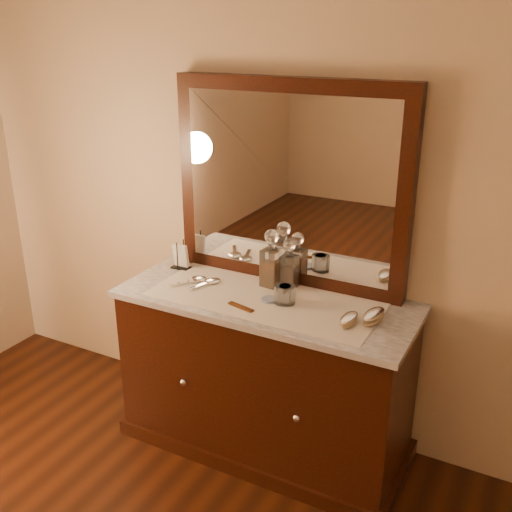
% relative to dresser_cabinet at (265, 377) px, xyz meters
% --- Properties ---
extents(dresser_cabinet, '(1.40, 0.55, 0.82)m').
position_rel_dresser_cabinet_xyz_m(dresser_cabinet, '(0.00, 0.00, 0.00)').
color(dresser_cabinet, black).
rests_on(dresser_cabinet, floor).
extents(dresser_plinth, '(1.46, 0.59, 0.08)m').
position_rel_dresser_cabinet_xyz_m(dresser_plinth, '(0.00, 0.00, -0.37)').
color(dresser_plinth, black).
rests_on(dresser_plinth, floor).
extents(knob_left, '(0.04, 0.04, 0.04)m').
position_rel_dresser_cabinet_xyz_m(knob_left, '(-0.30, -0.28, 0.04)').
color(knob_left, silver).
rests_on(knob_left, dresser_cabinet).
extents(knob_right, '(0.04, 0.04, 0.04)m').
position_rel_dresser_cabinet_xyz_m(knob_right, '(0.30, -0.28, 0.04)').
color(knob_right, silver).
rests_on(knob_right, dresser_cabinet).
extents(marble_top, '(1.44, 0.59, 0.03)m').
position_rel_dresser_cabinet_xyz_m(marble_top, '(0.00, 0.00, 0.42)').
color(marble_top, white).
rests_on(marble_top, dresser_cabinet).
extents(mirror_frame, '(1.20, 0.08, 1.00)m').
position_rel_dresser_cabinet_xyz_m(mirror_frame, '(0.00, 0.25, 0.94)').
color(mirror_frame, black).
rests_on(mirror_frame, marble_top).
extents(mirror_glass, '(1.06, 0.01, 0.86)m').
position_rel_dresser_cabinet_xyz_m(mirror_glass, '(0.00, 0.21, 0.94)').
color(mirror_glass, white).
rests_on(mirror_glass, marble_top).
extents(lace_runner, '(1.10, 0.45, 0.00)m').
position_rel_dresser_cabinet_xyz_m(lace_runner, '(0.00, -0.02, 0.44)').
color(lace_runner, white).
rests_on(lace_runner, marble_top).
extents(pin_dish, '(0.09, 0.09, 0.01)m').
position_rel_dresser_cabinet_xyz_m(pin_dish, '(0.03, -0.03, 0.45)').
color(pin_dish, white).
rests_on(pin_dish, lace_runner).
extents(comb, '(0.14, 0.06, 0.01)m').
position_rel_dresser_cabinet_xyz_m(comb, '(-0.05, -0.15, 0.45)').
color(comb, brown).
rests_on(comb, lace_runner).
extents(napkin_rack, '(0.10, 0.07, 0.15)m').
position_rel_dresser_cabinet_xyz_m(napkin_rack, '(-0.57, 0.12, 0.50)').
color(napkin_rack, black).
rests_on(napkin_rack, marble_top).
extents(decanter_left, '(0.10, 0.10, 0.29)m').
position_rel_dresser_cabinet_xyz_m(decanter_left, '(-0.04, 0.14, 0.56)').
color(decanter_left, '#995516').
rests_on(decanter_left, lace_runner).
extents(decanter_right, '(0.08, 0.08, 0.26)m').
position_rel_dresser_cabinet_xyz_m(decanter_right, '(0.05, 0.16, 0.54)').
color(decanter_right, '#995516').
rests_on(decanter_right, lace_runner).
extents(brush_near, '(0.07, 0.14, 0.04)m').
position_rel_dresser_cabinet_xyz_m(brush_near, '(0.44, -0.07, 0.46)').
color(brush_near, tan).
rests_on(brush_near, lace_runner).
extents(brush_far, '(0.09, 0.17, 0.05)m').
position_rel_dresser_cabinet_xyz_m(brush_far, '(0.53, 0.00, 0.47)').
color(brush_far, tan).
rests_on(brush_far, lace_runner).
extents(hand_mirror_outer, '(0.14, 0.19, 0.02)m').
position_rel_dresser_cabinet_xyz_m(hand_mirror_outer, '(-0.41, -0.00, 0.45)').
color(hand_mirror_outer, silver).
rests_on(hand_mirror_outer, lace_runner).
extents(hand_mirror_inner, '(0.10, 0.19, 0.02)m').
position_rel_dresser_cabinet_xyz_m(hand_mirror_inner, '(-0.32, 0.01, 0.45)').
color(hand_mirror_inner, silver).
rests_on(hand_mirror_inner, lace_runner).
extents(tumblers, '(0.10, 0.08, 0.09)m').
position_rel_dresser_cabinet_xyz_m(tumblers, '(0.11, -0.02, 0.49)').
color(tumblers, white).
rests_on(tumblers, lace_runner).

